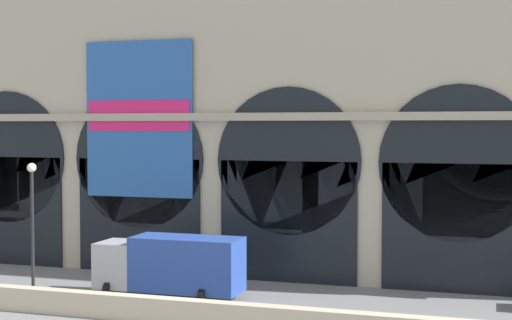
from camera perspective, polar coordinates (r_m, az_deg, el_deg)
ground_plane at (r=39.64m, az=-6.02°, el=-10.07°), size 200.00×200.00×0.00m
quay_parapet_wall at (r=35.06m, az=-9.43°, el=-10.85°), size 90.00×0.70×1.10m
station_building at (r=46.14m, az=-2.04°, el=5.05°), size 47.32×6.38×21.88m
box_truck_center at (r=38.81m, az=-6.42°, el=-7.78°), size 7.50×2.91×3.12m
street_lamp_quayside at (r=37.89m, az=-16.43°, el=-3.98°), size 0.44×0.44×6.90m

